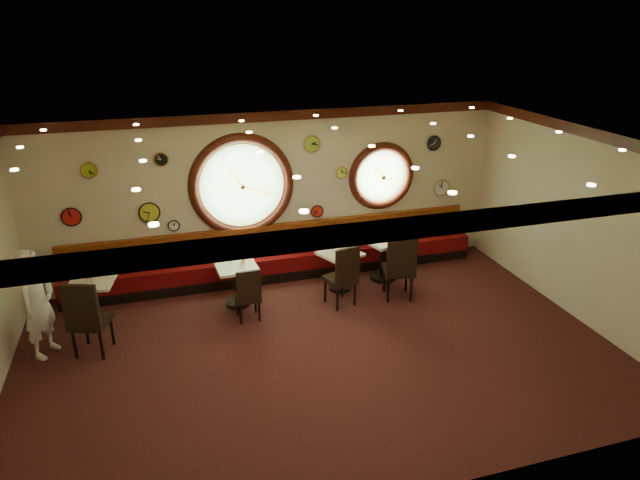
{
  "coord_description": "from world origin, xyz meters",
  "views": [
    {
      "loc": [
        -2.16,
        -7.21,
        4.9
      ],
      "look_at": [
        0.26,
        0.8,
        1.5
      ],
      "focal_mm": 32.0,
      "sensor_mm": 36.0,
      "label": 1
    }
  ],
  "objects_px": {
    "table_a": "(94,296)",
    "condiment_d_bottle": "(387,233)",
    "chair_d": "(400,263)",
    "chair_a": "(86,314)",
    "waiter": "(38,303)",
    "condiment_b_salt": "(231,261)",
    "condiment_c_salt": "(333,250)",
    "condiment_a_bottle": "(99,273)",
    "table_c": "(340,266)",
    "condiment_b_pepper": "(241,263)",
    "condiment_b_bottle": "(243,259)",
    "condiment_c_pepper": "(341,251)",
    "condiment_a_pepper": "(91,279)",
    "condiment_d_pepper": "(382,235)",
    "condiment_d_salt": "(376,235)",
    "condiment_c_bottle": "(347,247)",
    "table_d": "(383,253)",
    "table_b": "(237,280)",
    "condiment_a_salt": "(86,279)",
    "chair_b": "(248,291)",
    "chair_c": "(344,272)"
  },
  "relations": [
    {
      "from": "condiment_b_salt",
      "to": "condiment_c_salt",
      "type": "relative_size",
      "value": 1.19
    },
    {
      "from": "chair_a",
      "to": "condiment_d_bottle",
      "type": "height_order",
      "value": "chair_a"
    },
    {
      "from": "condiment_a_salt",
      "to": "condiment_c_salt",
      "type": "bearing_deg",
      "value": 0.86
    },
    {
      "from": "chair_c",
      "to": "condiment_c_salt",
      "type": "height_order",
      "value": "chair_c"
    },
    {
      "from": "table_c",
      "to": "table_d",
      "type": "relative_size",
      "value": 0.91
    },
    {
      "from": "table_d",
      "to": "condiment_b_salt",
      "type": "height_order",
      "value": "condiment_b_salt"
    },
    {
      "from": "condiment_c_salt",
      "to": "condiment_d_salt",
      "type": "distance_m",
      "value": 0.93
    },
    {
      "from": "chair_d",
      "to": "table_a",
      "type": "bearing_deg",
      "value": -175.16
    },
    {
      "from": "chair_d",
      "to": "condiment_a_bottle",
      "type": "xyz_separation_m",
      "value": [
        -5.07,
        0.85,
        0.12
      ]
    },
    {
      "from": "table_d",
      "to": "chair_a",
      "type": "relative_size",
      "value": 1.25
    },
    {
      "from": "condiment_b_salt",
      "to": "condiment_d_salt",
      "type": "xyz_separation_m",
      "value": [
        2.8,
        0.2,
        0.09
      ]
    },
    {
      "from": "chair_a",
      "to": "condiment_b_bottle",
      "type": "relative_size",
      "value": 4.59
    },
    {
      "from": "condiment_c_pepper",
      "to": "condiment_a_bottle",
      "type": "distance_m",
      "value": 4.2
    },
    {
      "from": "chair_b",
      "to": "condiment_a_salt",
      "type": "distance_m",
      "value": 2.64
    },
    {
      "from": "condiment_a_bottle",
      "to": "condiment_c_pepper",
      "type": "bearing_deg",
      "value": -2.45
    },
    {
      "from": "chair_b",
      "to": "waiter",
      "type": "height_order",
      "value": "waiter"
    },
    {
      "from": "chair_d",
      "to": "condiment_d_bottle",
      "type": "xyz_separation_m",
      "value": [
        0.12,
        0.9,
        0.22
      ]
    },
    {
      "from": "condiment_a_bottle",
      "to": "condiment_b_bottle",
      "type": "bearing_deg",
      "value": -4.02
    },
    {
      "from": "condiment_d_salt",
      "to": "waiter",
      "type": "xyz_separation_m",
      "value": [
        -5.77,
        -0.99,
        -0.05
      ]
    },
    {
      "from": "condiment_b_pepper",
      "to": "condiment_c_bottle",
      "type": "relative_size",
      "value": 0.58
    },
    {
      "from": "condiment_a_bottle",
      "to": "condiment_b_salt",
      "type": "bearing_deg",
      "value": -2.82
    },
    {
      "from": "table_b",
      "to": "condiment_b_bottle",
      "type": "distance_m",
      "value": 0.39
    },
    {
      "from": "table_b",
      "to": "condiment_d_bottle",
      "type": "xyz_separation_m",
      "value": [
        2.93,
        0.25,
        0.46
      ]
    },
    {
      "from": "table_d",
      "to": "condiment_b_salt",
      "type": "relative_size",
      "value": 8.61
    },
    {
      "from": "table_d",
      "to": "condiment_c_pepper",
      "type": "bearing_deg",
      "value": -167.41
    },
    {
      "from": "condiment_c_bottle",
      "to": "chair_b",
      "type": "bearing_deg",
      "value": -160.18
    },
    {
      "from": "table_b",
      "to": "waiter",
      "type": "bearing_deg",
      "value": -166.91
    },
    {
      "from": "condiment_d_salt",
      "to": "condiment_d_bottle",
      "type": "distance_m",
      "value": 0.22
    },
    {
      "from": "table_b",
      "to": "condiment_d_pepper",
      "type": "xyz_separation_m",
      "value": [
        2.83,
        0.25,
        0.43
      ]
    },
    {
      "from": "table_a",
      "to": "chair_a",
      "type": "bearing_deg",
      "value": -91.24
    },
    {
      "from": "condiment_b_salt",
      "to": "condiment_d_bottle",
      "type": "xyz_separation_m",
      "value": [
        3.01,
        0.16,
        0.12
      ]
    },
    {
      "from": "table_c",
      "to": "condiment_c_pepper",
      "type": "xyz_separation_m",
      "value": [
        0.01,
        -0.03,
        0.32
      ]
    },
    {
      "from": "table_a",
      "to": "condiment_a_pepper",
      "type": "distance_m",
      "value": 0.35
    },
    {
      "from": "chair_a",
      "to": "waiter",
      "type": "xyz_separation_m",
      "value": [
        -0.66,
        0.26,
        0.15
      ]
    },
    {
      "from": "condiment_c_pepper",
      "to": "condiment_b_bottle",
      "type": "bearing_deg",
      "value": 179.63
    },
    {
      "from": "condiment_b_salt",
      "to": "condiment_a_bottle",
      "type": "relative_size",
      "value": 0.77
    },
    {
      "from": "table_a",
      "to": "condiment_d_bottle",
      "type": "distance_m",
      "value": 5.32
    },
    {
      "from": "table_c",
      "to": "condiment_b_pepper",
      "type": "relative_size",
      "value": 9.03
    },
    {
      "from": "chair_a",
      "to": "condiment_a_bottle",
      "type": "bearing_deg",
      "value": 103.1
    },
    {
      "from": "condiment_d_salt",
      "to": "waiter",
      "type": "height_order",
      "value": "waiter"
    },
    {
      "from": "condiment_c_salt",
      "to": "condiment_d_pepper",
      "type": "height_order",
      "value": "condiment_d_pepper"
    },
    {
      "from": "condiment_d_pepper",
      "to": "condiment_d_bottle",
      "type": "relative_size",
      "value": 0.65
    },
    {
      "from": "condiment_a_pepper",
      "to": "condiment_d_pepper",
      "type": "relative_size",
      "value": 0.97
    },
    {
      "from": "condiment_a_pepper",
      "to": "condiment_d_bottle",
      "type": "distance_m",
      "value": 5.3
    },
    {
      "from": "table_c",
      "to": "condiment_d_bottle",
      "type": "relative_size",
      "value": 5.14
    },
    {
      "from": "condiment_b_bottle",
      "to": "condiment_d_bottle",
      "type": "xyz_separation_m",
      "value": [
        2.8,
        0.22,
        0.09
      ]
    },
    {
      "from": "condiment_b_pepper",
      "to": "condiment_b_bottle",
      "type": "height_order",
      "value": "condiment_b_bottle"
    },
    {
      "from": "condiment_a_salt",
      "to": "condiment_d_pepper",
      "type": "height_order",
      "value": "condiment_d_pepper"
    },
    {
      "from": "table_b",
      "to": "condiment_a_pepper",
      "type": "distance_m",
      "value": 2.39
    },
    {
      "from": "condiment_d_pepper",
      "to": "condiment_a_bottle",
      "type": "relative_size",
      "value": 0.76
    }
  ]
}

